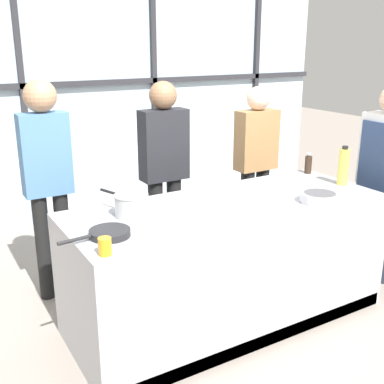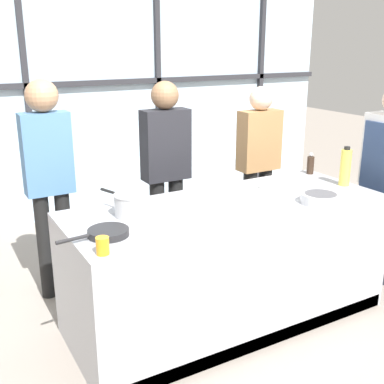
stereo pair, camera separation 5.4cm
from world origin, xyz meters
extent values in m
plane|color=gray|center=(0.00, 0.00, 0.00)|extent=(18.00, 18.00, 0.00)
cube|color=silver|center=(0.00, 2.75, 1.40)|extent=(6.40, 0.04, 2.80)
cube|color=#2D2D33|center=(0.00, 2.70, 1.54)|extent=(6.40, 0.06, 0.06)
cube|color=#2D2D33|center=(-0.77, 2.70, 1.40)|extent=(0.06, 0.06, 2.80)
cube|color=#2D2D33|center=(0.77, 2.70, 1.40)|extent=(0.06, 0.06, 2.80)
cube|color=#2D2D33|center=(2.30, 2.70, 1.40)|extent=(0.06, 0.06, 2.80)
cube|color=#A8AAB2|center=(0.00, 0.00, 0.45)|extent=(2.30, 0.91, 0.90)
cube|color=black|center=(-0.81, 0.00, 0.89)|extent=(0.52, 0.52, 0.01)
cube|color=black|center=(0.00, -0.44, 0.05)|extent=(2.25, 0.03, 0.10)
cylinder|color=#38383D|center=(-0.93, -0.12, 0.89)|extent=(0.13, 0.13, 0.01)
cylinder|color=#38383D|center=(-0.68, -0.12, 0.89)|extent=(0.13, 0.13, 0.01)
cylinder|color=#38383D|center=(-0.93, 0.12, 0.89)|extent=(0.13, 0.13, 0.01)
cylinder|color=#38383D|center=(-0.68, 0.12, 0.89)|extent=(0.13, 0.13, 0.01)
cylinder|color=#232838|center=(1.49, -0.02, 0.42)|extent=(0.14, 0.14, 0.83)
cube|color=navy|center=(1.38, -0.12, 0.91)|extent=(0.02, 0.38, 0.91)
cylinder|color=black|center=(-0.92, 0.98, 0.43)|extent=(0.12, 0.12, 0.86)
cylinder|color=black|center=(-1.08, 0.98, 0.43)|extent=(0.12, 0.12, 0.86)
cube|color=#4C7AAD|center=(-1.00, 0.98, 1.18)|extent=(0.36, 0.16, 0.62)
sphere|color=tan|center=(-1.00, 0.98, 1.61)|extent=(0.24, 0.24, 0.24)
cylinder|color=black|center=(0.09, 0.98, 0.42)|extent=(0.13, 0.13, 0.84)
cylinder|color=black|center=(-0.09, 0.98, 0.42)|extent=(0.13, 0.13, 0.84)
cube|color=#232328|center=(0.00, 0.98, 1.14)|extent=(0.41, 0.18, 0.60)
sphere|color=#8C6647|center=(0.00, 0.98, 1.56)|extent=(0.23, 0.23, 0.23)
cylinder|color=black|center=(1.09, 0.98, 0.40)|extent=(0.13, 0.13, 0.79)
cylinder|color=black|center=(0.91, 0.98, 0.40)|extent=(0.13, 0.13, 0.79)
cube|color=#A37547|center=(1.00, 0.98, 1.08)|extent=(0.41, 0.19, 0.57)
sphere|color=beige|center=(1.00, 0.98, 1.48)|extent=(0.22, 0.22, 0.22)
cylinder|color=#232326|center=(-0.93, -0.12, 0.92)|extent=(0.24, 0.24, 0.04)
cylinder|color=#B26B2D|center=(-0.93, -0.12, 0.93)|extent=(0.19, 0.19, 0.01)
cylinder|color=#232326|center=(-1.15, -0.15, 0.93)|extent=(0.20, 0.04, 0.02)
cylinder|color=silver|center=(-0.68, 0.12, 0.97)|extent=(0.22, 0.22, 0.15)
cylinder|color=silver|center=(-0.68, 0.12, 1.04)|extent=(0.22, 0.22, 0.01)
cylinder|color=black|center=(-0.75, 0.32, 1.02)|extent=(0.08, 0.19, 0.02)
cylinder|color=white|center=(0.54, 0.16, 0.90)|extent=(0.27, 0.27, 0.01)
cylinder|color=silver|center=(0.57, -0.30, 0.93)|extent=(0.27, 0.27, 0.07)
cylinder|color=#4C4C51|center=(0.57, -0.30, 0.96)|extent=(0.23, 0.23, 0.01)
cylinder|color=#E0CC4C|center=(1.05, -0.06, 1.04)|extent=(0.08, 0.08, 0.29)
cylinder|color=black|center=(1.05, -0.06, 1.20)|extent=(0.05, 0.05, 0.02)
cylinder|color=#332319|center=(1.06, 0.34, 0.97)|extent=(0.06, 0.06, 0.15)
sphere|color=#B2B2B7|center=(1.06, 0.34, 1.06)|extent=(0.04, 0.04, 0.04)
cylinder|color=orange|center=(-1.05, -0.35, 0.94)|extent=(0.07, 0.07, 0.10)
camera|label=1|loc=(-1.85, -2.61, 1.98)|focal=45.00mm
camera|label=2|loc=(-1.80, -2.64, 1.98)|focal=45.00mm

